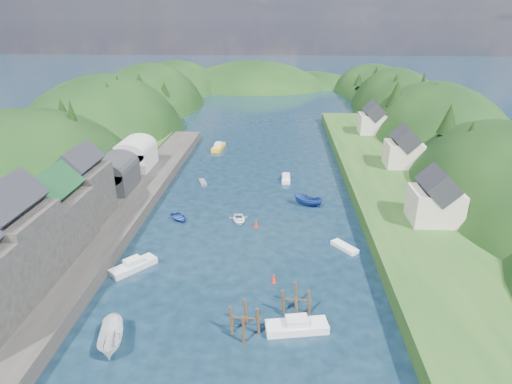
# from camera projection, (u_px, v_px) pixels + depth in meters

# --- Properties ---
(ground) EXTENTS (600.00, 600.00, 0.00)m
(ground) POSITION_uv_depth(u_px,v_px,m) (262.00, 171.00, 92.71)
(ground) COLOR black
(ground) RESTS_ON ground
(hillside_left) EXTENTS (44.00, 245.56, 52.00)m
(hillside_left) POSITION_uv_depth(u_px,v_px,m) (108.00, 165.00, 121.30)
(hillside_left) COLOR black
(hillside_left) RESTS_ON ground
(hillside_right) EXTENTS (36.00, 245.56, 48.00)m
(hillside_right) POSITION_uv_depth(u_px,v_px,m) (431.00, 169.00, 116.15)
(hillside_right) COLOR black
(hillside_right) RESTS_ON ground
(far_hills) EXTENTS (103.00, 68.00, 44.00)m
(far_hills) POSITION_uv_depth(u_px,v_px,m) (276.00, 108.00, 211.26)
(far_hills) COLOR black
(far_hills) RESTS_ON ground
(hill_trees) EXTENTS (92.11, 146.18, 11.67)m
(hill_trees) POSITION_uv_depth(u_px,v_px,m) (268.00, 108.00, 101.12)
(hill_trees) COLOR black
(hill_trees) RESTS_ON ground
(quay_left) EXTENTS (12.00, 110.00, 2.00)m
(quay_left) POSITION_uv_depth(u_px,v_px,m) (98.00, 226.00, 65.94)
(quay_left) COLOR #2D2B28
(quay_left) RESTS_ON ground
(terrace_left_grass) EXTENTS (12.00, 110.00, 2.50)m
(terrace_left_grass) POSITION_uv_depth(u_px,v_px,m) (54.00, 223.00, 66.22)
(terrace_left_grass) COLOR #234719
(terrace_left_grass) RESTS_ON ground
(quayside_buildings) EXTENTS (8.00, 35.84, 12.90)m
(quayside_buildings) POSITION_uv_depth(u_px,v_px,m) (29.00, 232.00, 51.17)
(quayside_buildings) COLOR #2D2B28
(quayside_buildings) RESTS_ON quay_left
(boat_sheds) EXTENTS (7.00, 21.00, 7.50)m
(boat_sheds) POSITION_uv_depth(u_px,v_px,m) (124.00, 161.00, 81.97)
(boat_sheds) COLOR #2D2D30
(boat_sheds) RESTS_ON quay_left
(terrace_right) EXTENTS (16.00, 120.00, 2.40)m
(terrace_right) POSITION_uv_depth(u_px,v_px,m) (390.00, 185.00, 81.65)
(terrace_right) COLOR #234719
(terrace_right) RESTS_ON ground
(right_bank_cottages) EXTENTS (9.00, 59.24, 8.41)m
(right_bank_cottages) POSITION_uv_depth(u_px,v_px,m) (398.00, 149.00, 87.42)
(right_bank_cottages) COLOR beige
(right_bank_cottages) RESTS_ON terrace_right
(piling_cluster_near) EXTENTS (3.38, 3.14, 3.92)m
(piling_cluster_near) POSITION_uv_depth(u_px,v_px,m) (245.00, 323.00, 44.53)
(piling_cluster_near) COLOR #382314
(piling_cluster_near) RESTS_ON ground
(piling_cluster_far) EXTENTS (3.41, 3.16, 3.65)m
(piling_cluster_far) POSITION_uv_depth(u_px,v_px,m) (296.00, 304.00, 47.64)
(piling_cluster_far) COLOR #382314
(piling_cluster_far) RESTS_ON ground
(channel_buoy_near) EXTENTS (0.70, 0.70, 1.10)m
(channel_buoy_near) POSITION_uv_depth(u_px,v_px,m) (274.00, 279.00, 53.56)
(channel_buoy_near) COLOR red
(channel_buoy_near) RESTS_ON ground
(channel_buoy_far) EXTENTS (0.70, 0.70, 1.10)m
(channel_buoy_far) POSITION_uv_depth(u_px,v_px,m) (256.00, 224.00, 67.85)
(channel_buoy_far) COLOR red
(channel_buoy_far) RESTS_ON ground
(moored_boats) EXTENTS (33.25, 86.61, 2.33)m
(moored_boats) POSITION_uv_depth(u_px,v_px,m) (225.00, 245.00, 61.06)
(moored_boats) COLOR white
(moored_boats) RESTS_ON ground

